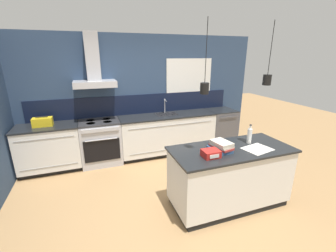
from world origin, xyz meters
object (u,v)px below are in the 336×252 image
book_stack (221,146)px  yellow_toolbox (43,122)px  dishwasher (220,128)px  bottle_on_island (249,136)px  oven_range (101,142)px  red_supply_box (211,153)px

book_stack → yellow_toolbox: bearing=140.1°
dishwasher → bottle_on_island: size_ratio=3.11×
bottle_on_island → book_stack: size_ratio=0.84×
oven_range → dishwasher: same height
dishwasher → bottle_on_island: bottle_on_island is taller
book_stack → yellow_toolbox: size_ratio=1.03×
red_supply_box → yellow_toolbox: bearing=135.8°
dishwasher → bottle_on_island: 2.21m
bottle_on_island → book_stack: bottle_on_island is taller
yellow_toolbox → book_stack: bearing=-39.9°
book_stack → red_supply_box: (-0.23, -0.12, -0.02)m
red_supply_box → yellow_toolbox: 3.17m
oven_range → yellow_toolbox: yellow_toolbox is taller
oven_range → red_supply_box: bearing=-60.0°
dishwasher → red_supply_box: bearing=-125.3°
oven_range → dishwasher: (2.84, 0.00, 0.00)m
bottle_on_island → red_supply_box: size_ratio=1.33×
oven_range → dishwasher: 2.84m
oven_range → red_supply_box: (1.28, -2.21, 0.50)m
oven_range → red_supply_box: red_supply_box is taller
oven_range → yellow_toolbox: 1.13m
yellow_toolbox → bottle_on_island: bearing=-33.1°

